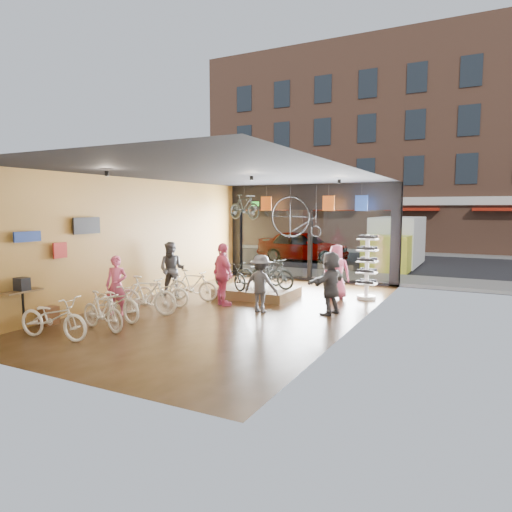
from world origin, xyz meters
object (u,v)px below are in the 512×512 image
Objects in this scene: floor_bike_2 at (117,301)px; customer_1 at (172,270)px; customer_3 at (261,284)px; hung_bike at (244,207)px; customer_4 at (336,272)px; customer_5 at (330,283)px; display_bike_left at (230,275)px; customer_0 at (117,285)px; sunglasses_rack at (367,267)px; box_truck at (394,243)px; floor_bike_3 at (147,295)px; display_bike_right at (260,273)px; display_platform at (257,292)px; penny_farthing at (298,218)px; customer_2 at (223,275)px; street_car at (303,246)px; floor_bike_4 at (162,291)px; floor_bike_5 at (193,285)px; floor_bike_0 at (53,318)px; floor_bike_1 at (102,311)px.

customer_1 reaches higher than floor_bike_2.
hung_bike is (-2.80, 4.21, 2.13)m from customer_3.
customer_5 is (0.49, -2.12, -0.01)m from customer_4.
display_bike_left is at bearing -143.21° from hung_bike.
customer_0 is 7.58m from sunglasses_rack.
box_truck is at bearing -6.34° from floor_bike_2.
box_truck is 10.38m from customer_5.
floor_bike_3 is 6.82m from sunglasses_rack.
display_bike_right is at bearing -30.46° from floor_bike_3.
penny_farthing reaches higher than display_platform.
customer_2 is (-0.16, -2.15, 0.20)m from display_bike_right.
customer_1 is 1.05× the size of customer_5.
floor_bike_4 is (0.50, -12.67, -0.39)m from street_car.
street_car reaches higher than display_bike_left.
penny_farthing reaches higher than street_car.
penny_farthing is (-2.44, -6.13, 1.28)m from box_truck.
hung_bike is (-4.96, 1.02, 1.90)m from sunglasses_rack.
floor_bike_5 is at bearing -135.58° from display_platform.
display_bike_right is at bearing -44.40° from floor_bike_5.
customer_0 is at bearing 3.86° from floor_bike_0.
display_bike_left is (0.86, 2.99, 0.21)m from floor_bike_3.
street_car is 2.83× the size of customer_4.
floor_bike_3 is 0.90× the size of penny_farthing.
sunglasses_rack is (5.07, 3.84, 0.58)m from floor_bike_4.
customer_0 reaches higher than display_platform.
floor_bike_2 is 7.13m from hung_bike.
display_bike_right is 3.06m from penny_farthing.
floor_bike_3 is 1.08× the size of floor_bike_5.
box_truck reaches higher than floor_bike_1.
customer_1 reaches higher than floor_bike_1.
display_platform is at bearing -1.83° from customer_4.
box_truck is at bearing -6.03° from floor_bike_1.
display_platform is (1.84, 2.55, -0.29)m from floor_bike_4.
floor_bike_4 is at bearing -177.76° from street_car.
hung_bike is at bearing 59.33° from customer_1.
customer_5 is at bearing -36.99° from floor_bike_1.
customer_5 reaches higher than display_platform.
customer_5 is 1.08× the size of hung_bike.
floor_bike_5 is at bearing -9.96° from floor_bike_0.
customer_3 is (3.31, 2.06, -0.01)m from customer_0.
floor_bike_0 reaches higher than floor_bike_1.
floor_bike_3 is 4.98m from customer_5.
sunglasses_rack reaches higher than customer_5.
sunglasses_rack reaches higher than customer_3.
hung_bike is (-1.59, 1.80, 2.20)m from display_bike_right.
display_bike_left is 0.90× the size of customer_2.
display_bike_right is at bearing -168.89° from sunglasses_rack.
floor_bike_0 is at bearing -163.66° from hung_bike.
sunglasses_rack reaches higher than customer_2.
floor_bike_5 is (0.84, -11.58, -0.35)m from street_car.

